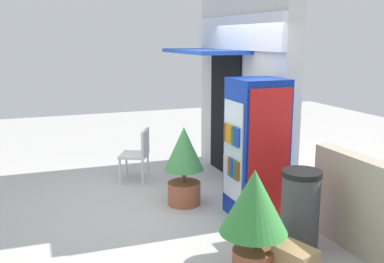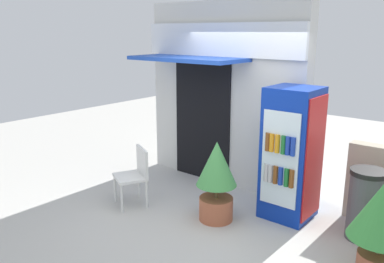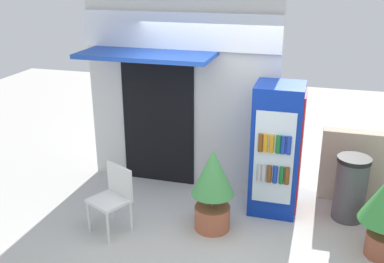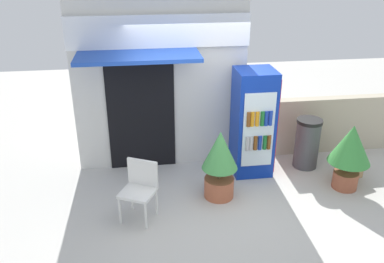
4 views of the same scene
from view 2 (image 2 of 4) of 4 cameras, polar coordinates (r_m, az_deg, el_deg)
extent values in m
plane|color=beige|center=(5.52, 1.86, -12.76)|extent=(16.00, 16.00, 0.00)
cube|color=silver|center=(6.56, 4.70, 5.32)|extent=(2.91, 0.26, 2.98)
cube|color=white|center=(6.34, 3.96, 13.10)|extent=(2.91, 0.08, 0.52)
cube|color=#1E47B2|center=(6.27, -0.75, 10.48)|extent=(1.86, 0.83, 0.06)
cube|color=black|center=(6.74, 1.46, 1.52)|extent=(1.13, 0.03, 2.04)
cube|color=#0C2D9E|center=(5.50, 14.14, -3.13)|extent=(0.64, 0.64, 1.81)
cube|color=silver|center=(5.22, 12.57, -3.99)|extent=(0.51, 0.02, 1.27)
cube|color=red|center=(5.38, 17.29, -3.74)|extent=(0.02, 0.57, 1.63)
cylinder|color=#B2B2B7|center=(5.34, 10.68, -5.84)|extent=(0.06, 0.06, 0.24)
cylinder|color=#B2B2B7|center=(5.32, 11.26, -5.97)|extent=(0.06, 0.06, 0.24)
cylinder|color=brown|center=(5.29, 11.97, -6.13)|extent=(0.06, 0.06, 0.24)
cylinder|color=#1938A5|center=(5.26, 12.69, -6.30)|extent=(0.06, 0.06, 0.24)
cylinder|color=#196B2D|center=(5.22, 13.50, -6.48)|extent=(0.06, 0.06, 0.24)
cylinder|color=brown|center=(5.20, 14.20, -6.64)|extent=(0.06, 0.06, 0.24)
cylinder|color=brown|center=(5.22, 10.87, -1.47)|extent=(0.06, 0.06, 0.24)
cylinder|color=orange|center=(5.19, 11.46, -1.59)|extent=(0.06, 0.06, 0.24)
cylinder|color=orange|center=(5.15, 12.24, -1.74)|extent=(0.06, 0.06, 0.24)
cylinder|color=#196B2D|center=(5.12, 13.08, -1.90)|extent=(0.06, 0.06, 0.24)
cylinder|color=#1938A5|center=(5.09, 13.69, -2.01)|extent=(0.06, 0.06, 0.24)
cylinder|color=#1938A5|center=(5.07, 14.40, -2.15)|extent=(0.06, 0.06, 0.24)
cylinder|color=silver|center=(6.11, -11.04, -8.12)|extent=(0.04, 0.04, 0.42)
cylinder|color=silver|center=(5.75, -10.11, -9.55)|extent=(0.04, 0.04, 0.42)
cylinder|color=silver|center=(6.19, -7.69, -7.66)|extent=(0.04, 0.04, 0.42)
cylinder|color=silver|center=(5.84, -6.56, -9.04)|extent=(0.04, 0.04, 0.42)
cube|color=silver|center=(5.88, -8.94, -6.52)|extent=(0.60, 0.58, 0.04)
cube|color=silver|center=(5.86, -7.21, -4.26)|extent=(0.42, 0.24, 0.40)
cylinder|color=#AD5B3D|center=(5.50, 3.48, -11.05)|extent=(0.46, 0.46, 0.32)
cylinder|color=brown|center=(5.40, 3.53, -8.61)|extent=(0.05, 0.05, 0.19)
cone|color=#47994C|center=(5.25, 3.59, -4.64)|extent=(0.55, 0.55, 0.60)
cylinder|color=brown|center=(4.62, 25.38, -14.69)|extent=(0.05, 0.05, 0.19)
cone|color=#388C3D|center=(4.44, 25.95, -10.09)|extent=(0.66, 0.66, 0.62)
cylinder|color=#47474C|center=(5.36, 23.77, -9.97)|extent=(0.42, 0.42, 0.84)
cylinder|color=black|center=(5.20, 24.26, -5.43)|extent=(0.44, 0.44, 0.06)
camera|label=1|loc=(3.39, 90.60, -3.83)|focal=41.22mm
camera|label=3|loc=(2.11, -84.04, 22.30)|focal=41.97mm
camera|label=4|loc=(4.38, -72.52, 18.81)|focal=38.21mm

